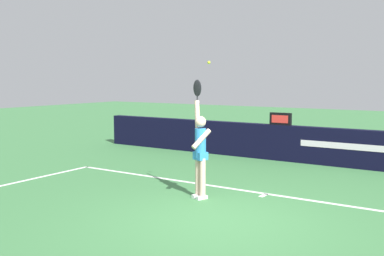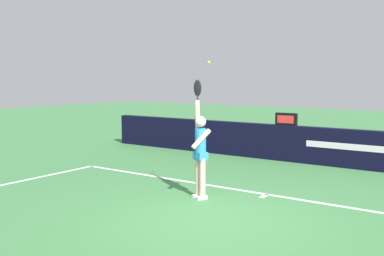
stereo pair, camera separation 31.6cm
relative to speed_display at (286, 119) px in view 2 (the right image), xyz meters
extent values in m
plane|color=#3F7C45|center=(1.28, -6.11, -1.26)|extent=(60.00, 60.00, 0.00)
cube|color=white|center=(1.28, -3.95, -1.26)|extent=(10.88, 0.11, 0.00)
cube|color=white|center=(-4.16, -6.61, -1.26)|extent=(0.11, 5.43, 0.00)
cube|color=white|center=(1.28, -4.10, -1.26)|extent=(0.11, 0.30, 0.00)
cube|color=black|center=(1.28, 0.00, -0.72)|extent=(15.79, 0.30, 1.07)
cube|color=black|center=(0.00, 0.00, 0.00)|extent=(0.66, 0.12, 0.37)
cube|color=red|center=(0.00, -0.06, 0.00)|extent=(0.52, 0.01, 0.23)
cylinder|color=beige|center=(0.34, -5.05, -0.83)|extent=(0.12, 0.12, 0.85)
cylinder|color=beige|center=(0.20, -4.99, -0.83)|extent=(0.12, 0.12, 0.85)
cube|color=white|center=(0.34, -5.07, -1.22)|extent=(0.18, 0.26, 0.07)
cube|color=white|center=(0.20, -5.01, -1.22)|extent=(0.18, 0.26, 0.07)
cylinder|color=#2D83CB|center=(0.27, -5.02, -0.11)|extent=(0.23, 0.23, 0.60)
cube|color=#2D83CB|center=(0.27, -5.02, -0.37)|extent=(0.32, 0.29, 0.16)
sphere|color=beige|center=(0.27, -5.02, 0.33)|extent=(0.23, 0.23, 0.23)
cylinder|color=beige|center=(0.17, -4.98, 0.48)|extent=(0.16, 0.14, 0.57)
cylinder|color=beige|center=(0.36, -5.12, 0.00)|extent=(0.27, 0.46, 0.40)
ellipsoid|color=black|center=(0.17, -4.98, 1.01)|extent=(0.28, 0.14, 0.34)
cylinder|color=black|center=(0.17, -4.98, 0.82)|extent=(0.03, 0.03, 0.18)
sphere|color=#CFE02C|center=(0.44, -4.97, 1.52)|extent=(0.06, 0.06, 0.06)
camera|label=1|loc=(5.04, -12.70, 1.20)|focal=41.88mm
camera|label=2|loc=(5.30, -12.53, 1.20)|focal=41.88mm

